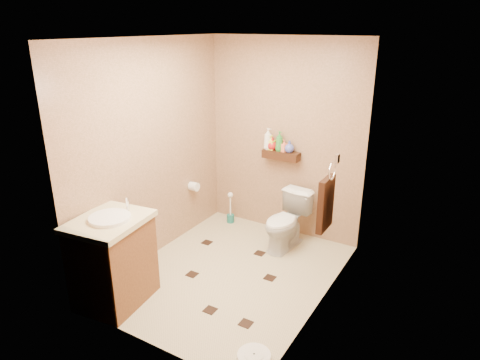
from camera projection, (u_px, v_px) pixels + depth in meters
The scene contains 20 objects.
ground at pixel (231, 273), 4.58m from camera, with size 2.50×2.50×0.00m, color #C8BB92.
wall_back at pixel (284, 139), 5.17m from camera, with size 2.00×0.04×2.40m, color #A3795D.
wall_front at pixel (140, 213), 3.16m from camera, with size 2.00×0.04×2.40m, color #A3795D.
wall_left at pixel (152, 152), 4.64m from camera, with size 0.04×2.50×2.40m, color #A3795D.
wall_right at pixel (328, 186), 3.68m from camera, with size 0.04×2.50×2.40m, color #A3795D.
ceiling at pixel (228, 38), 3.75m from camera, with size 2.00×2.50×0.02m, color white.
wall_shelf at pixel (281, 155), 5.17m from camera, with size 0.46×0.14×0.10m, color #3E2010.
floor_accents at pixel (231, 277), 4.51m from camera, with size 1.27×1.27×0.01m.
toilet at pixel (286, 221), 5.01m from camera, with size 0.37×0.66×0.67m, color white.
vanity at pixel (113, 259), 3.99m from camera, with size 0.67×0.77×1.00m.
bathroom_scale at pixel (254, 357), 3.40m from camera, with size 0.36×0.36×0.05m.
toilet_brush at pixel (230, 212), 5.71m from camera, with size 0.10×0.10×0.43m.
towel_ring at pixel (326, 201), 4.02m from camera, with size 0.12×0.30×0.76m.
toilet_paper at pixel (194, 186), 5.35m from camera, with size 0.12×0.11×0.12m.
bottle_a at pixel (268, 139), 5.19m from camera, with size 0.10×0.10×0.26m, color white.
bottle_b at pixel (272, 143), 5.19m from camera, with size 0.08×0.08×0.18m, color yellow.
bottle_c at pixel (272, 144), 5.18m from camera, with size 0.12×0.12×0.15m, color red.
bottle_d at pixel (279, 141), 5.12m from camera, with size 0.09×0.09×0.24m, color #2C8633.
bottle_e at pixel (284, 146), 5.11m from camera, with size 0.07×0.07×0.15m, color #FF7A54.
bottle_f at pixel (289, 147), 5.08m from camera, with size 0.11×0.11×0.15m, color #4755B3.
Camera 1 is at (2.11, -3.34, 2.52)m, focal length 32.00 mm.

